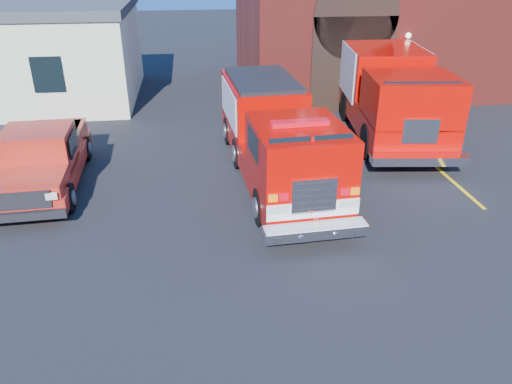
{
  "coord_description": "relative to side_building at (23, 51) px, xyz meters",
  "views": [
    {
      "loc": [
        -1.4,
        -11.74,
        6.53
      ],
      "look_at": [
        0.0,
        -1.2,
        1.3
      ],
      "focal_mm": 35.0,
      "sensor_mm": 36.0,
      "label": 1
    }
  ],
  "objects": [
    {
      "name": "parking_stripe_near",
      "position": [
        15.5,
        -12.0,
        -2.2
      ],
      "size": [
        0.12,
        3.0,
        0.01
      ],
      "primitive_type": "cube",
      "color": "yellow",
      "rests_on": "ground"
    },
    {
      "name": "secondary_truck",
      "position": [
        15.11,
        -6.44,
        -0.54
      ],
      "size": [
        4.03,
        9.71,
        3.06
      ],
      "color": "black",
      "rests_on": "ground"
    },
    {
      "name": "ground",
      "position": [
        9.0,
        -13.0,
        -2.2
      ],
      "size": [
        100.0,
        100.0,
        0.0
      ],
      "primitive_type": "plane",
      "color": "black",
      "rests_on": "ground"
    },
    {
      "name": "side_building",
      "position": [
        0.0,
        0.0,
        0.0
      ],
      "size": [
        10.2,
        8.2,
        4.35
      ],
      "color": "beige",
      "rests_on": "ground"
    },
    {
      "name": "parking_stripe_mid",
      "position": [
        15.5,
        -9.0,
        -2.2
      ],
      "size": [
        0.12,
        3.0,
        0.01
      ],
      "primitive_type": "cube",
      "color": "yellow",
      "rests_on": "ground"
    },
    {
      "name": "fire_engine",
      "position": [
        10.09,
        -10.52,
        -0.82
      ],
      "size": [
        2.89,
        8.82,
        2.68
      ],
      "color": "black",
      "rests_on": "ground"
    },
    {
      "name": "pickup_truck",
      "position": [
        3.13,
        -10.27,
        -1.32
      ],
      "size": [
        2.3,
        5.81,
        1.87
      ],
      "color": "black",
      "rests_on": "ground"
    },
    {
      "name": "parking_stripe_far",
      "position": [
        15.5,
        -6.0,
        -2.2
      ],
      "size": [
        0.12,
        3.0,
        0.01
      ],
      "primitive_type": "cube",
      "color": "yellow",
      "rests_on": "ground"
    }
  ]
}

